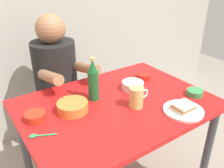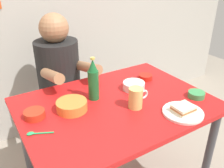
{
  "view_description": "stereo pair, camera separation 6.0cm",
  "coord_description": "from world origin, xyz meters",
  "px_view_note": "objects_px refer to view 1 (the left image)",
  "views": [
    {
      "loc": [
        -0.71,
        -0.98,
        1.47
      ],
      "look_at": [
        0.0,
        0.05,
        0.84
      ],
      "focal_mm": 38.64,
      "sensor_mm": 36.0,
      "label": 1
    },
    {
      "loc": [
        -0.66,
        -1.02,
        1.47
      ],
      "look_at": [
        0.0,
        0.05,
        0.84
      ],
      "focal_mm": 38.64,
      "sensor_mm": 36.0,
      "label": 2
    }
  ],
  "objects_px": {
    "plate_orange": "(183,111)",
    "beer_bottle": "(93,81)",
    "dining_table": "(117,116)",
    "person_seated": "(56,69)",
    "stool": "(60,115)",
    "sandwich": "(184,107)",
    "beer_mug": "(137,97)",
    "rice_bowl_white": "(133,85)"
  },
  "relations": [
    {
      "from": "person_seated",
      "to": "beer_mug",
      "type": "xyz_separation_m",
      "value": [
        0.19,
        -0.72,
        0.03
      ]
    },
    {
      "from": "plate_orange",
      "to": "sandwich",
      "type": "height_order",
      "value": "sandwich"
    },
    {
      "from": "plate_orange",
      "to": "beer_bottle",
      "type": "xyz_separation_m",
      "value": [
        -0.33,
        0.4,
        0.11
      ]
    },
    {
      "from": "beer_mug",
      "to": "beer_bottle",
      "type": "xyz_separation_m",
      "value": [
        -0.15,
        0.21,
        0.06
      ]
    },
    {
      "from": "stool",
      "to": "dining_table",
      "type": "bearing_deg",
      "value": -79.23
    },
    {
      "from": "person_seated",
      "to": "plate_orange",
      "type": "distance_m",
      "value": 0.98
    },
    {
      "from": "beer_bottle",
      "to": "plate_orange",
      "type": "bearing_deg",
      "value": -50.31
    },
    {
      "from": "dining_table",
      "to": "plate_orange",
      "type": "relative_size",
      "value": 5.0
    },
    {
      "from": "dining_table",
      "to": "sandwich",
      "type": "height_order",
      "value": "sandwich"
    },
    {
      "from": "person_seated",
      "to": "sandwich",
      "type": "xyz_separation_m",
      "value": [
        0.36,
        -0.91,
        0.01
      ]
    },
    {
      "from": "plate_orange",
      "to": "beer_bottle",
      "type": "bearing_deg",
      "value": 129.69
    },
    {
      "from": "beer_mug",
      "to": "plate_orange",
      "type": "bearing_deg",
      "value": -46.8
    },
    {
      "from": "rice_bowl_white",
      "to": "stool",
      "type": "bearing_deg",
      "value": 118.94
    },
    {
      "from": "stool",
      "to": "sandwich",
      "type": "distance_m",
      "value": 1.07
    },
    {
      "from": "dining_table",
      "to": "rice_bowl_white",
      "type": "relative_size",
      "value": 7.86
    },
    {
      "from": "beer_bottle",
      "to": "sandwich",
      "type": "bearing_deg",
      "value": -50.31
    },
    {
      "from": "dining_table",
      "to": "beer_bottle",
      "type": "xyz_separation_m",
      "value": [
        -0.09,
        0.11,
        0.21
      ]
    },
    {
      "from": "person_seated",
      "to": "sandwich",
      "type": "bearing_deg",
      "value": -68.2
    },
    {
      "from": "person_seated",
      "to": "beer_bottle",
      "type": "xyz_separation_m",
      "value": [
        0.03,
        -0.51,
        0.09
      ]
    },
    {
      "from": "rice_bowl_white",
      "to": "dining_table",
      "type": "bearing_deg",
      "value": -156.3
    },
    {
      "from": "beer_bottle",
      "to": "rice_bowl_white",
      "type": "xyz_separation_m",
      "value": [
        0.27,
        -0.03,
        -0.09
      ]
    },
    {
      "from": "sandwich",
      "to": "beer_mug",
      "type": "height_order",
      "value": "beer_mug"
    },
    {
      "from": "plate_orange",
      "to": "sandwich",
      "type": "bearing_deg",
      "value": 180.0
    },
    {
      "from": "person_seated",
      "to": "beer_mug",
      "type": "distance_m",
      "value": 0.74
    },
    {
      "from": "plate_orange",
      "to": "beer_bottle",
      "type": "distance_m",
      "value": 0.53
    },
    {
      "from": "stool",
      "to": "beer_bottle",
      "type": "relative_size",
      "value": 1.72
    },
    {
      "from": "stool",
      "to": "rice_bowl_white",
      "type": "height_order",
      "value": "rice_bowl_white"
    },
    {
      "from": "person_seated",
      "to": "beer_bottle",
      "type": "relative_size",
      "value": 2.75
    },
    {
      "from": "sandwich",
      "to": "beer_mug",
      "type": "distance_m",
      "value": 0.26
    },
    {
      "from": "person_seated",
      "to": "sandwich",
      "type": "relative_size",
      "value": 6.54
    },
    {
      "from": "beer_bottle",
      "to": "rice_bowl_white",
      "type": "bearing_deg",
      "value": -6.61
    },
    {
      "from": "dining_table",
      "to": "person_seated",
      "type": "bearing_deg",
      "value": 100.96
    },
    {
      "from": "dining_table",
      "to": "rice_bowl_white",
      "type": "xyz_separation_m",
      "value": [
        0.18,
        0.08,
        0.12
      ]
    },
    {
      "from": "beer_mug",
      "to": "stool",
      "type": "bearing_deg",
      "value": 104.25
    },
    {
      "from": "beer_bottle",
      "to": "dining_table",
      "type": "bearing_deg",
      "value": -51.61
    },
    {
      "from": "stool",
      "to": "sandwich",
      "type": "relative_size",
      "value": 4.09
    },
    {
      "from": "dining_table",
      "to": "stool",
      "type": "distance_m",
      "value": 0.71
    },
    {
      "from": "beer_bottle",
      "to": "rice_bowl_white",
      "type": "relative_size",
      "value": 1.87
    },
    {
      "from": "sandwich",
      "to": "beer_mug",
      "type": "relative_size",
      "value": 0.87
    },
    {
      "from": "beer_bottle",
      "to": "rice_bowl_white",
      "type": "height_order",
      "value": "beer_bottle"
    },
    {
      "from": "plate_orange",
      "to": "beer_mug",
      "type": "relative_size",
      "value": 1.75
    },
    {
      "from": "stool",
      "to": "plate_orange",
      "type": "xyz_separation_m",
      "value": [
        0.36,
        -0.92,
        0.4
      ]
    }
  ]
}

